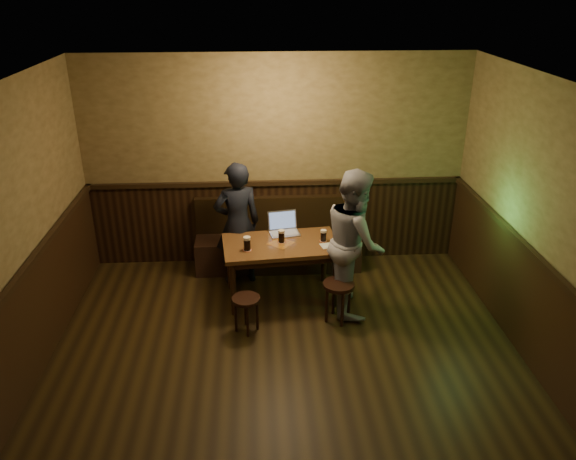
{
  "coord_description": "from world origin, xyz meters",
  "views": [
    {
      "loc": [
        -0.27,
        -4.07,
        3.64
      ],
      "look_at": [
        0.09,
        1.84,
        0.95
      ],
      "focal_mm": 35.0,
      "sensor_mm": 36.0,
      "label": 1
    }
  ],
  "objects_px": {
    "pint_right": "(323,236)",
    "stool_left": "(246,304)",
    "stool_right": "(338,291)",
    "person_grey": "(355,242)",
    "bench": "(278,245)",
    "pint_left": "(247,244)",
    "person_suit": "(237,224)",
    "laptop": "(284,227)",
    "pub_table": "(281,250)",
    "pint_mid": "(281,236)"
  },
  "relations": [
    {
      "from": "stool_right",
      "to": "pint_mid",
      "type": "bearing_deg",
      "value": 136.16
    },
    {
      "from": "bench",
      "to": "person_suit",
      "type": "height_order",
      "value": "person_suit"
    },
    {
      "from": "pint_right",
      "to": "person_grey",
      "type": "xyz_separation_m",
      "value": [
        0.32,
        -0.3,
        0.06
      ]
    },
    {
      "from": "pint_left",
      "to": "person_grey",
      "type": "distance_m",
      "value": 1.24
    },
    {
      "from": "pub_table",
      "to": "stool_right",
      "type": "xyz_separation_m",
      "value": [
        0.62,
        -0.56,
        -0.25
      ]
    },
    {
      "from": "pint_right",
      "to": "stool_left",
      "type": "bearing_deg",
      "value": -141.57
    },
    {
      "from": "pint_left",
      "to": "pint_right",
      "type": "height_order",
      "value": "pint_left"
    },
    {
      "from": "pub_table",
      "to": "pint_left",
      "type": "xyz_separation_m",
      "value": [
        -0.4,
        -0.16,
        0.18
      ]
    },
    {
      "from": "pub_table",
      "to": "stool_right",
      "type": "distance_m",
      "value": 0.88
    },
    {
      "from": "person_grey",
      "to": "laptop",
      "type": "bearing_deg",
      "value": 52.79
    },
    {
      "from": "bench",
      "to": "laptop",
      "type": "relative_size",
      "value": 5.46
    },
    {
      "from": "stool_right",
      "to": "pint_left",
      "type": "relative_size",
      "value": 2.83
    },
    {
      "from": "pub_table",
      "to": "laptop",
      "type": "relative_size",
      "value": 3.56
    },
    {
      "from": "pint_mid",
      "to": "person_grey",
      "type": "distance_m",
      "value": 0.88
    },
    {
      "from": "bench",
      "to": "person_grey",
      "type": "relative_size",
      "value": 1.28
    },
    {
      "from": "pub_table",
      "to": "pint_right",
      "type": "xyz_separation_m",
      "value": [
        0.51,
        0.03,
        0.17
      ]
    },
    {
      "from": "person_grey",
      "to": "person_suit",
      "type": "bearing_deg",
      "value": 61.78
    },
    {
      "from": "stool_right",
      "to": "person_grey",
      "type": "height_order",
      "value": "person_grey"
    },
    {
      "from": "pub_table",
      "to": "pint_right",
      "type": "distance_m",
      "value": 0.54
    },
    {
      "from": "pint_left",
      "to": "pint_mid",
      "type": "height_order",
      "value": "pint_left"
    },
    {
      "from": "pint_left",
      "to": "pint_right",
      "type": "distance_m",
      "value": 0.93
    },
    {
      "from": "pub_table",
      "to": "pint_mid",
      "type": "bearing_deg",
      "value": 67.42
    },
    {
      "from": "bench",
      "to": "person_suit",
      "type": "xyz_separation_m",
      "value": [
        -0.52,
        -0.37,
        0.49
      ]
    },
    {
      "from": "pint_left",
      "to": "laptop",
      "type": "height_order",
      "value": "laptop"
    },
    {
      "from": "bench",
      "to": "pint_mid",
      "type": "distance_m",
      "value": 0.93
    },
    {
      "from": "pub_table",
      "to": "stool_left",
      "type": "height_order",
      "value": "pub_table"
    },
    {
      "from": "pint_mid",
      "to": "person_suit",
      "type": "bearing_deg",
      "value": 142.26
    },
    {
      "from": "stool_right",
      "to": "laptop",
      "type": "xyz_separation_m",
      "value": [
        -0.57,
        0.87,
        0.41
      ]
    },
    {
      "from": "pint_right",
      "to": "pub_table",
      "type": "bearing_deg",
      "value": -176.68
    },
    {
      "from": "stool_left",
      "to": "pint_right",
      "type": "xyz_separation_m",
      "value": [
        0.93,
        0.74,
        0.47
      ]
    },
    {
      "from": "pub_table",
      "to": "stool_right",
      "type": "relative_size",
      "value": 2.96
    },
    {
      "from": "bench",
      "to": "person_grey",
      "type": "height_order",
      "value": "person_grey"
    },
    {
      "from": "pint_left",
      "to": "pint_right",
      "type": "bearing_deg",
      "value": 11.78
    },
    {
      "from": "laptop",
      "to": "person_grey",
      "type": "height_order",
      "value": "person_grey"
    },
    {
      "from": "pint_mid",
      "to": "laptop",
      "type": "distance_m",
      "value": 0.29
    },
    {
      "from": "stool_right",
      "to": "person_grey",
      "type": "bearing_deg",
      "value": 53.76
    },
    {
      "from": "pint_left",
      "to": "laptop",
      "type": "bearing_deg",
      "value": 46.55
    },
    {
      "from": "pint_left",
      "to": "person_suit",
      "type": "height_order",
      "value": "person_suit"
    },
    {
      "from": "stool_left",
      "to": "stool_right",
      "type": "bearing_deg",
      "value": 8.04
    },
    {
      "from": "pint_right",
      "to": "laptop",
      "type": "height_order",
      "value": "laptop"
    },
    {
      "from": "pint_mid",
      "to": "pint_right",
      "type": "bearing_deg",
      "value": 0.15
    },
    {
      "from": "bench",
      "to": "stool_left",
      "type": "distance_m",
      "value": 1.58
    },
    {
      "from": "stool_left",
      "to": "stool_right",
      "type": "distance_m",
      "value": 1.06
    },
    {
      "from": "laptop",
      "to": "pint_left",
      "type": "bearing_deg",
      "value": -143.37
    },
    {
      "from": "stool_left",
      "to": "pint_mid",
      "type": "xyz_separation_m",
      "value": [
        0.43,
        0.74,
        0.47
      ]
    },
    {
      "from": "stool_left",
      "to": "pint_left",
      "type": "relative_size",
      "value": 2.48
    },
    {
      "from": "bench",
      "to": "pint_mid",
      "type": "bearing_deg",
      "value": -89.36
    },
    {
      "from": "pint_left",
      "to": "person_suit",
      "type": "bearing_deg",
      "value": 101.63
    },
    {
      "from": "stool_left",
      "to": "pint_right",
      "type": "relative_size",
      "value": 2.89
    },
    {
      "from": "pint_right",
      "to": "laptop",
      "type": "distance_m",
      "value": 0.54
    }
  ]
}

